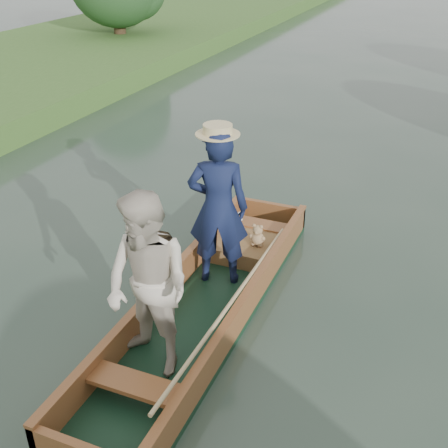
% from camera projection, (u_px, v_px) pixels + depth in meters
% --- Properties ---
extents(ground, '(120.00, 120.00, 0.00)m').
position_uv_depth(ground, '(205.00, 315.00, 6.79)').
color(ground, '#283D30').
rests_on(ground, ground).
extents(punt, '(1.23, 5.00, 2.15)m').
position_uv_depth(punt, '(190.00, 267.00, 6.26)').
color(punt, '#12301D').
rests_on(punt, ground).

